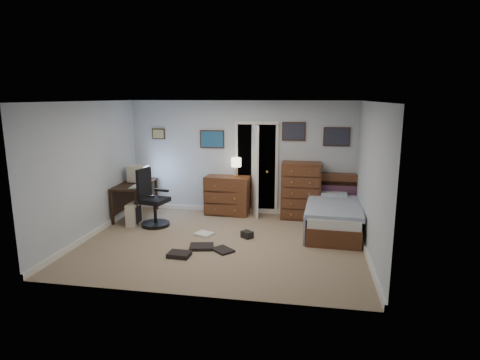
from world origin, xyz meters
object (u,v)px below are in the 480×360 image
at_px(tall_dresser, 301,191).
at_px(bed, 333,217).
at_px(computer_desk, 131,191).
at_px(office_chair, 152,204).
at_px(low_dresser, 227,195).

relative_size(tall_dresser, bed, 0.62).
distance_m(computer_desk, office_chair, 0.87).
distance_m(computer_desk, bed, 4.29).
relative_size(office_chair, low_dresser, 1.21).
xyz_separation_m(office_chair, tall_dresser, (2.95, 1.04, 0.16)).
xyz_separation_m(computer_desk, tall_dresser, (3.63, 0.51, 0.03)).
bearing_deg(low_dresser, bed, -16.70).
bearing_deg(bed, office_chair, -173.45).
bearing_deg(computer_desk, low_dresser, 12.55).
bearing_deg(office_chair, low_dresser, 50.84).
xyz_separation_m(office_chair, bed, (3.59, 0.24, -0.16)).
distance_m(low_dresser, bed, 2.40).
relative_size(computer_desk, bed, 0.67).
relative_size(computer_desk, office_chair, 1.13).
bearing_deg(bed, low_dresser, 162.70).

